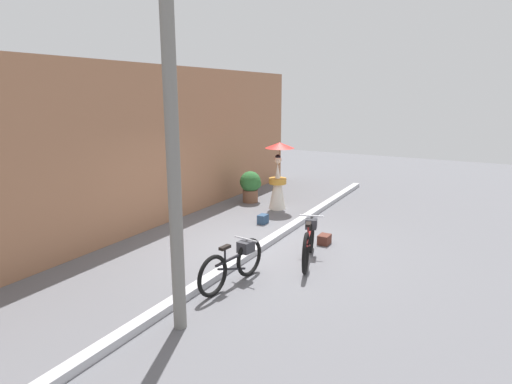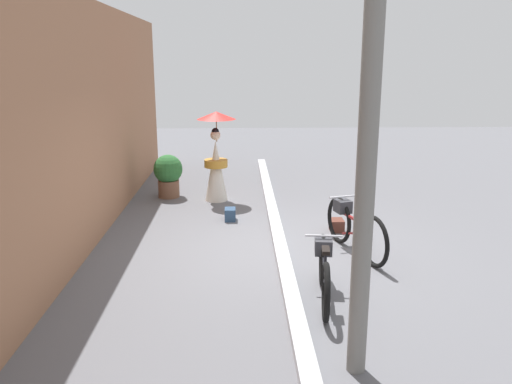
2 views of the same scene
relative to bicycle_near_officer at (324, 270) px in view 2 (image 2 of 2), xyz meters
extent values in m
plane|color=slate|center=(1.79, 0.41, -0.39)|extent=(30.00, 30.00, 0.00)
cube|color=#9E6B4C|center=(1.79, 3.57, 1.54)|extent=(14.00, 0.40, 3.86)
cube|color=#B2B2B7|center=(1.79, 0.41, -0.33)|extent=(14.00, 0.20, 0.12)
torus|color=black|center=(0.43, -0.05, -0.04)|extent=(0.70, 0.15, 0.69)
torus|color=black|center=(-0.54, 0.06, -0.04)|extent=(0.70, 0.15, 0.69)
cube|color=black|center=(-0.05, 0.01, 0.10)|extent=(0.82, 0.13, 0.04)
cube|color=black|center=(-0.05, 0.01, -0.09)|extent=(0.72, 0.12, 0.26)
cylinder|color=black|center=(-0.23, 0.03, 0.21)|extent=(0.03, 0.03, 0.28)
cube|color=black|center=(-0.23, 0.03, 0.35)|extent=(0.23, 0.12, 0.05)
cylinder|color=silver|center=(0.34, -0.04, 0.33)|extent=(0.09, 0.48, 0.03)
cube|color=#333338|center=(0.34, -0.04, 0.19)|extent=(0.28, 0.25, 0.20)
torus|color=black|center=(2.08, -0.58, -0.01)|extent=(0.75, 0.28, 0.76)
torus|color=black|center=(1.03, -0.89, -0.01)|extent=(0.75, 0.28, 0.76)
cube|color=maroon|center=(1.55, -0.73, 0.15)|extent=(0.89, 0.30, 0.04)
cube|color=maroon|center=(1.55, -0.73, -0.06)|extent=(0.78, 0.26, 0.29)
cylinder|color=maroon|center=(1.36, -0.79, 0.27)|extent=(0.03, 0.03, 0.31)
cube|color=black|center=(1.36, -0.79, 0.43)|extent=(0.24, 0.15, 0.05)
cylinder|color=silver|center=(1.97, -0.61, 0.41)|extent=(0.16, 0.47, 0.03)
cube|color=#333338|center=(1.97, -0.61, 0.26)|extent=(0.31, 0.28, 0.20)
cone|color=silver|center=(4.79, 1.53, 0.26)|extent=(0.48, 0.48, 1.29)
cylinder|color=#C1842D|center=(4.79, 1.53, 0.41)|extent=(0.49, 0.49, 0.16)
sphere|color=beige|center=(4.79, 1.53, 1.01)|extent=(0.21, 0.21, 0.21)
sphere|color=black|center=(4.79, 1.53, 1.08)|extent=(0.16, 0.16, 0.16)
cylinder|color=olive|center=(4.84, 1.51, 1.13)|extent=(0.02, 0.02, 0.55)
cone|color=red|center=(4.84, 1.51, 1.41)|extent=(0.81, 0.81, 0.16)
cylinder|color=brown|center=(5.08, 2.58, -0.20)|extent=(0.46, 0.46, 0.37)
sphere|color=#2D6B33|center=(5.08, 2.58, 0.23)|extent=(0.62, 0.62, 0.62)
sphere|color=#2D6B33|center=(5.24, 2.49, 0.16)|extent=(0.34, 0.34, 0.34)
cube|color=navy|center=(3.33, 1.22, -0.27)|extent=(0.27, 0.20, 0.23)
cube|color=#243951|center=(3.33, 1.16, -0.22)|extent=(0.23, 0.07, 0.08)
cube|color=#592D23|center=(2.65, -0.66, -0.28)|extent=(0.30, 0.23, 0.21)
cube|color=#47241C|center=(2.65, -0.73, -0.23)|extent=(0.25, 0.08, 0.08)
cylinder|color=slate|center=(-1.55, -0.07, 2.01)|extent=(0.18, 0.18, 4.80)
camera|label=1|loc=(-5.81, -3.65, 2.82)|focal=30.19mm
camera|label=2|loc=(-5.98, 1.04, 2.54)|focal=36.56mm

